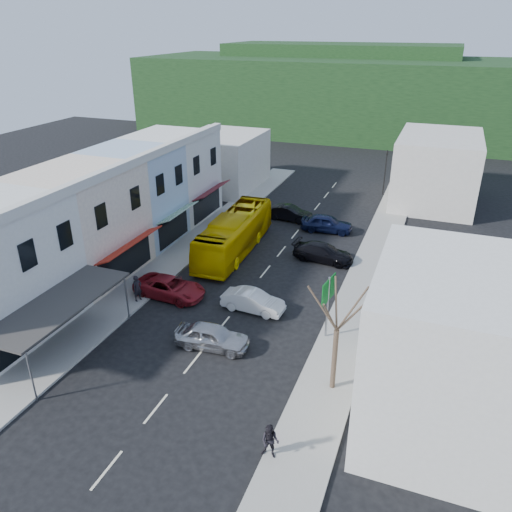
# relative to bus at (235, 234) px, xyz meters

# --- Properties ---
(ground) EXTENTS (120.00, 120.00, 0.00)m
(ground) POSITION_rel_bus_xyz_m (3.62, -10.59, -1.55)
(ground) COLOR black
(ground) RESTS_ON ground
(sidewalk_left) EXTENTS (3.00, 52.00, 0.15)m
(sidewalk_left) POSITION_rel_bus_xyz_m (-3.88, -0.59, -1.48)
(sidewalk_left) COLOR gray
(sidewalk_left) RESTS_ON ground
(sidewalk_right) EXTENTS (3.00, 52.00, 0.15)m
(sidewalk_right) POSITION_rel_bus_xyz_m (11.12, -0.59, -1.48)
(sidewalk_right) COLOR gray
(sidewalk_right) RESTS_ON ground
(shopfront_row) EXTENTS (8.25, 30.00, 8.00)m
(shopfront_row) POSITION_rel_bus_xyz_m (-8.88, -5.59, 2.45)
(shopfront_row) COLOR beige
(shopfront_row) RESTS_ON ground
(right_building) EXTENTS (8.00, 9.00, 8.00)m
(right_building) POSITION_rel_bus_xyz_m (17.12, -14.59, 2.45)
(right_building) COLOR beige
(right_building) RESTS_ON ground
(distant_block_left) EXTENTS (8.00, 10.00, 6.00)m
(distant_block_left) POSITION_rel_bus_xyz_m (-8.38, 16.41, 1.45)
(distant_block_left) COLOR #B7B2A8
(distant_block_left) RESTS_ON ground
(distant_block_right) EXTENTS (8.00, 12.00, 7.00)m
(distant_block_right) POSITION_rel_bus_xyz_m (14.62, 19.41, 1.95)
(distant_block_right) COLOR #B7B2A8
(distant_block_right) RESTS_ON ground
(hillside) EXTENTS (80.00, 26.00, 14.00)m
(hillside) POSITION_rel_bus_xyz_m (2.16, 54.50, 5.18)
(hillside) COLOR black
(hillside) RESTS_ON ground
(bus) EXTENTS (2.96, 11.69, 3.10)m
(bus) POSITION_rel_bus_xyz_m (0.00, 0.00, 0.00)
(bus) COLOR #E0B503
(bus) RESTS_ON ground
(car_silver) EXTENTS (4.52, 2.13, 1.40)m
(car_silver) POSITION_rel_bus_xyz_m (4.04, -12.92, -0.85)
(car_silver) COLOR #A8A8AC
(car_silver) RESTS_ON ground
(car_white) EXTENTS (4.48, 2.01, 1.40)m
(car_white) POSITION_rel_bus_xyz_m (4.78, -8.22, -0.85)
(car_white) COLOR silver
(car_white) RESTS_ON ground
(car_red) EXTENTS (4.70, 2.16, 1.40)m
(car_red) POSITION_rel_bus_xyz_m (-1.29, -8.51, -0.85)
(car_red) COLOR maroon
(car_red) RESTS_ON ground
(car_black_near) EXTENTS (4.65, 2.23, 1.40)m
(car_black_near) POSITION_rel_bus_xyz_m (7.28, 0.88, -0.85)
(car_black_near) COLOR black
(car_black_near) RESTS_ON ground
(car_navy_mid) EXTENTS (4.52, 2.13, 1.40)m
(car_navy_mid) POSITION_rel_bus_xyz_m (6.09, 7.03, -0.85)
(car_navy_mid) COLOR black
(car_navy_mid) RESTS_ON ground
(car_black_far) EXTENTS (4.55, 2.20, 1.40)m
(car_black_far) POSITION_rel_bus_xyz_m (2.07, 8.59, -0.85)
(car_black_far) COLOR black
(car_black_far) RESTS_ON ground
(pedestrian_left) EXTENTS (0.59, 0.70, 1.70)m
(pedestrian_left) POSITION_rel_bus_xyz_m (-2.92, -9.96, -0.55)
(pedestrian_left) COLOR black
(pedestrian_left) RESTS_ON sidewalk_left
(pedestrian_right) EXTENTS (0.71, 0.45, 1.70)m
(pedestrian_right) POSITION_rel_bus_xyz_m (9.92, -19.53, -0.55)
(pedestrian_right) COLOR black
(pedestrian_right) RESTS_ON sidewalk_right
(direction_sign) EXTENTS (0.81, 1.93, 4.13)m
(direction_sign) POSITION_rel_bus_xyz_m (10.02, -9.64, 0.52)
(direction_sign) COLOR #055715
(direction_sign) RESTS_ON ground
(street_tree) EXTENTS (3.91, 3.91, 7.24)m
(street_tree) POSITION_rel_bus_xyz_m (11.43, -14.06, 2.07)
(street_tree) COLOR #3D2E21
(street_tree) RESTS_ON ground
(traffic_signal) EXTENTS (0.53, 1.01, 4.96)m
(traffic_signal) POSITION_rel_bus_xyz_m (9.42, 19.88, 0.93)
(traffic_signal) COLOR black
(traffic_signal) RESTS_ON ground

